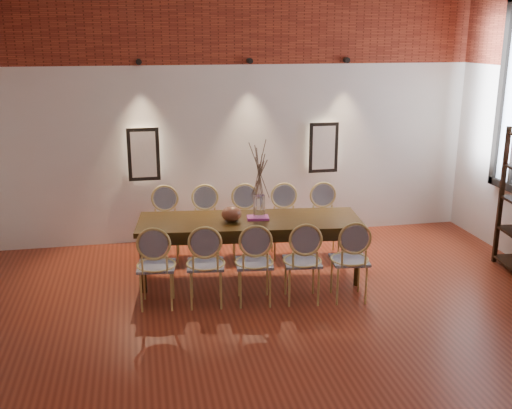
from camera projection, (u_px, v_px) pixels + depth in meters
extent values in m
cube|color=maroon|center=(297.00, 354.00, 5.66)|extent=(7.00, 7.00, 0.02)
cube|color=silver|center=(234.00, 101.00, 8.46)|extent=(7.00, 0.10, 4.00)
cube|color=maroon|center=(234.00, 7.00, 8.05)|extent=(7.00, 0.02, 1.50)
cube|color=#FFEAC6|center=(144.00, 154.00, 8.31)|extent=(0.36, 0.06, 0.66)
cube|color=#FFEAC6|center=(323.00, 147.00, 8.80)|extent=(0.36, 0.06, 0.66)
cylinder|color=black|center=(139.00, 62.00, 7.94)|extent=(0.08, 0.10, 0.08)
cylinder|color=black|center=(250.00, 61.00, 8.22)|extent=(0.08, 0.10, 0.08)
cylinder|color=black|center=(347.00, 60.00, 8.48)|extent=(0.08, 0.10, 0.08)
cube|color=#35220A|center=(250.00, 249.00, 7.33)|extent=(2.76, 1.17, 0.75)
cylinder|color=silver|center=(259.00, 207.00, 7.19)|extent=(0.14, 0.14, 0.30)
ellipsoid|color=brown|center=(231.00, 214.00, 7.13)|extent=(0.24, 0.24, 0.18)
cube|color=#992E84|center=(258.00, 218.00, 7.24)|extent=(0.28, 0.21, 0.03)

